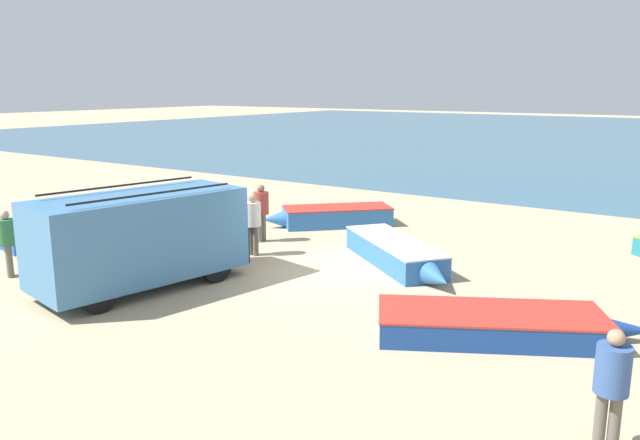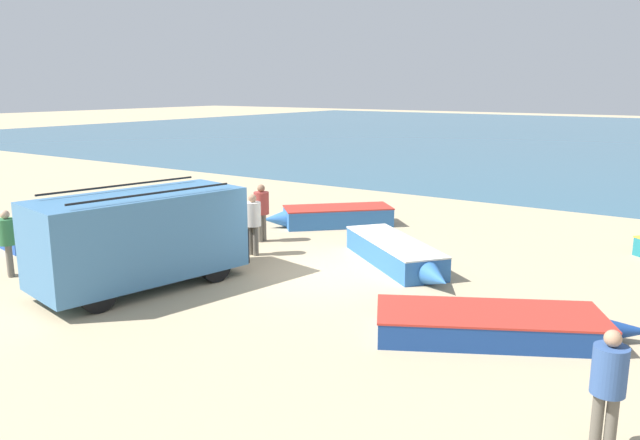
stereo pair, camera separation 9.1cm
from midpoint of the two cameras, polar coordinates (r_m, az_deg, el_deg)
name	(u,v)px [view 1 (the left image)]	position (r m, az deg, el deg)	size (l,w,h in m)	color
ground_plane	(320,273)	(16.12, -0.20, -4.85)	(200.00, 200.00, 0.00)	tan
sea_water	(633,138)	(65.47, 26.69, 6.76)	(120.00, 80.00, 0.01)	#33607A
parked_van	(141,237)	(15.26, -16.23, -1.49)	(2.88, 5.25, 2.40)	teal
fishing_rowboat_1	(333,216)	(21.46, 1.04, 0.35)	(3.82, 3.85, 0.65)	#2D66AD
fishing_rowboat_2	(497,324)	(12.52, 15.70, -9.18)	(5.03, 3.48, 0.51)	navy
fishing_rowboat_3	(397,254)	(16.83, 6.90, -3.07)	(4.42, 3.69, 0.64)	#2D66AD
fishing_rowboat_4	(222,202)	(24.25, -9.04, 1.61)	(4.01, 3.47, 0.68)	#234CA3
fishing_rowboat_5	(66,232)	(20.93, -22.32, -0.98)	(2.16, 4.34, 0.57)	#234CA3
fisherman_0	(612,379)	(9.11, 24.86, -13.05)	(0.44, 0.44, 1.69)	#5B564C
fisherman_1	(253,219)	(17.64, -6.31, 0.10)	(0.46, 0.46, 1.76)	#5B564C
fisherman_2	(261,208)	(19.19, -5.54, 1.14)	(0.47, 0.47, 1.78)	#5B564C
fisherman_3	(7,237)	(17.42, -26.85, -1.42)	(0.45, 0.45, 1.70)	#5B564C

